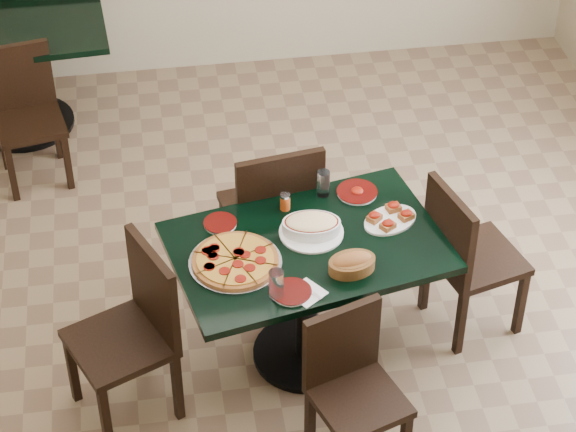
{
  "coord_description": "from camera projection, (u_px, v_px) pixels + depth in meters",
  "views": [
    {
      "loc": [
        -0.52,
        -4.06,
        4.21
      ],
      "look_at": [
        0.1,
        0.0,
        0.83
      ],
      "focal_mm": 70.0,
      "sensor_mm": 36.0,
      "label": 1
    }
  ],
  "objects": [
    {
      "name": "bread_basket",
      "position": [
        352.0,
        263.0,
        5.12
      ],
      "size": [
        0.25,
        0.19,
        0.09
      ],
      "rotation": [
        0.0,
        0.0,
        0.19
      ],
      "color": "brown",
      "rests_on": "main_table"
    },
    {
      "name": "chair_left",
      "position": [
        135.0,
        325.0,
        5.19
      ],
      "size": [
        0.57,
        0.57,
        0.93
      ],
      "rotation": [
        0.0,
        0.0,
        -1.16
      ],
      "color": "black",
      "rests_on": "floor"
    },
    {
      "name": "napkin_setting",
      "position": [
        307.0,
        293.0,
        5.02
      ],
      "size": [
        0.2,
        0.2,
        0.01
      ],
      "rotation": [
        0.0,
        0.0,
        0.63
      ],
      "color": "white",
      "rests_on": "main_table"
    },
    {
      "name": "side_plate_far_r",
      "position": [
        357.0,
        192.0,
        5.58
      ],
      "size": [
        0.2,
        0.2,
        0.03
      ],
      "rotation": [
        0.0,
        0.0,
        0.07
      ],
      "color": "white",
      "rests_on": "main_table"
    },
    {
      "name": "lasagna_casserole",
      "position": [
        311.0,
        226.0,
        5.32
      ],
      "size": [
        0.31,
        0.31,
        0.09
      ],
      "rotation": [
        0.0,
        0.0,
        -0.12
      ],
      "color": "white",
      "rests_on": "main_table"
    },
    {
      "name": "floor",
      "position": [
        269.0,
        341.0,
        5.84
      ],
      "size": [
        5.5,
        5.5,
        0.0
      ],
      "primitive_type": "plane",
      "color": "#796346",
      "rests_on": "ground"
    },
    {
      "name": "back_table",
      "position": [
        13.0,
        56.0,
        7.02
      ],
      "size": [
        1.22,
        0.92,
        0.75
      ],
      "rotation": [
        0.0,
        0.0,
        0.06
      ],
      "color": "black",
      "rests_on": "floor"
    },
    {
      "name": "side_plate_far_l",
      "position": [
        220.0,
        223.0,
        5.39
      ],
      "size": [
        0.16,
        0.16,
        0.02
      ],
      "rotation": [
        0.0,
        0.0,
        0.06
      ],
      "color": "white",
      "rests_on": "main_table"
    },
    {
      "name": "side_plate_near",
      "position": [
        292.0,
        292.0,
        5.02
      ],
      "size": [
        0.18,
        0.18,
        0.02
      ],
      "rotation": [
        0.0,
        0.0,
        0.59
      ],
      "color": "white",
      "rests_on": "main_table"
    },
    {
      "name": "chair_near",
      "position": [
        351.0,
        381.0,
        5.02
      ],
      "size": [
        0.48,
        0.48,
        0.81
      ],
      "rotation": [
        0.0,
        0.0,
        0.34
      ],
      "color": "black",
      "rests_on": "floor"
    },
    {
      "name": "chair_far",
      "position": [
        274.0,
        210.0,
        5.8
      ],
      "size": [
        0.52,
        0.52,
        0.97
      ],
      "rotation": [
        0.0,
        0.0,
        3.3
      ],
      "color": "black",
      "rests_on": "floor"
    },
    {
      "name": "water_glass_b",
      "position": [
        276.0,
        284.0,
        4.96
      ],
      "size": [
        0.07,
        0.07,
        0.15
      ],
      "primitive_type": "cylinder",
      "color": "silver",
      "rests_on": "main_table"
    },
    {
      "name": "bruschetta_platter",
      "position": [
        390.0,
        218.0,
        5.4
      ],
      "size": [
        0.34,
        0.31,
        0.05
      ],
      "rotation": [
        0.0,
        0.0,
        0.48
      ],
      "color": "white",
      "rests_on": "main_table"
    },
    {
      "name": "back_chair_near",
      "position": [
        26.0,
        108.0,
        6.68
      ],
      "size": [
        0.46,
        0.46,
        0.84
      ],
      "rotation": [
        0.0,
        0.0,
        0.2
      ],
      "color": "black",
      "rests_on": "floor"
    },
    {
      "name": "main_table",
      "position": [
        307.0,
        273.0,
        5.4
      ],
      "size": [
        1.41,
        1.06,
        0.75
      ],
      "rotation": [
        0.0,
        0.0,
        0.21
      ],
      "color": "black",
      "rests_on": "floor"
    },
    {
      "name": "chair_right",
      "position": [
        464.0,
        252.0,
        5.62
      ],
      "size": [
        0.51,
        0.51,
        0.9
      ],
      "rotation": [
        0.0,
        0.0,
        1.84
      ],
      "color": "black",
      "rests_on": "floor"
    },
    {
      "name": "water_glass_a",
      "position": [
        323.0,
        183.0,
        5.53
      ],
      "size": [
        0.06,
        0.06,
        0.14
      ],
      "primitive_type": "cylinder",
      "color": "silver",
      "rests_on": "main_table"
    },
    {
      "name": "pepper_shaker",
      "position": [
        285.0,
        201.0,
        5.46
      ],
      "size": [
        0.05,
        0.05,
        0.09
      ],
      "color": "#C65315",
      "rests_on": "main_table"
    },
    {
      "name": "pepperoni_pizza",
      "position": [
        235.0,
        261.0,
        5.17
      ],
      "size": [
        0.43,
        0.43,
        0.04
      ],
      "rotation": [
        0.0,
        0.0,
        0.4
      ],
      "color": "#BCBBC3",
      "rests_on": "main_table"
    }
  ]
}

